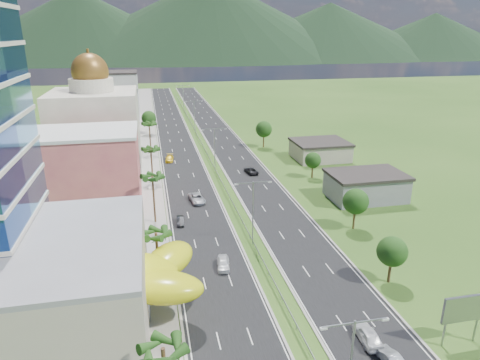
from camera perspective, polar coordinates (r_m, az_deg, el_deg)
ground at (r=63.18m, az=3.88°, el=-12.64°), size 500.00×500.00×0.00m
road_left at (r=145.55m, az=-8.73°, el=5.77°), size 11.00×260.00×0.04m
road_right at (r=147.12m, az=-2.87°, el=6.12°), size 11.00×260.00×0.04m
sidewalk_left at (r=145.34m, az=-12.49°, el=5.54°), size 7.00×260.00×0.12m
median_guardrail at (r=128.63m, az=-4.87°, el=4.43°), size 0.10×216.06×0.76m
streetlight_median_b at (r=68.69m, az=1.74°, el=-3.53°), size 6.04×0.25×11.00m
streetlight_median_c at (r=106.00m, az=-3.41°, el=4.68°), size 6.04×0.25×11.00m
streetlight_median_d at (r=149.65m, az=-6.09°, el=8.89°), size 6.04×0.25×11.00m
streetlight_median_e at (r=193.92m, az=-7.58°, el=11.18°), size 6.04×0.25×11.00m
mall_podium at (r=55.87m, az=-28.40°, el=-13.20°), size 30.00×24.00×11.00m
lime_canopy at (r=55.48m, az=-15.57°, el=-12.25°), size 18.00×15.00×7.40m
pink_shophouse at (r=88.30m, az=-19.80°, el=1.06°), size 20.00×15.00×15.00m
domed_building at (r=109.46m, az=-18.62°, el=6.65°), size 20.00×20.00×28.70m
midrise_grey at (r=134.41m, az=-17.00°, el=7.53°), size 16.00×15.00×16.00m
midrise_beige at (r=156.25m, az=-16.38°, el=8.57°), size 16.00×15.00×13.00m
midrise_white at (r=178.53m, az=-16.00°, el=10.67°), size 16.00×15.00×18.00m
billboard at (r=54.74m, az=27.69°, el=-15.11°), size 5.20×0.35×6.20m
shed_near at (r=93.11m, az=16.42°, el=-0.92°), size 15.00×10.00×5.00m
shed_far at (r=119.81m, az=10.61°, el=3.84°), size 14.00×12.00×4.40m
palm_tree_a at (r=38.83m, az=-10.20°, el=-21.75°), size 3.60×3.60×9.10m
palm_tree_b at (r=59.57m, az=-11.13°, el=-7.31°), size 3.60×3.60×8.10m
palm_tree_c at (r=77.55m, az=-11.60°, el=0.16°), size 3.60×3.60×9.60m
palm_tree_d at (r=99.86m, az=-11.81°, el=3.86°), size 3.60×3.60×8.60m
palm_tree_e at (r=124.03m, az=-12.02°, el=7.17°), size 3.60×3.60×9.40m
leafy_tree_lfar at (r=149.08m, az=-12.07°, el=8.08°), size 4.90×4.90×8.05m
leafy_tree_ra at (r=62.86m, az=19.63°, el=-8.99°), size 4.20×4.20×6.90m
leafy_tree_rb at (r=77.43m, az=15.17°, el=-2.79°), size 4.55×4.55×7.47m
leafy_tree_rc at (r=102.93m, az=9.70°, el=2.61°), size 3.85×3.85×6.33m
leafy_tree_rd at (r=128.97m, az=3.19°, el=6.77°), size 4.90×4.90×8.05m
mountain_ridge at (r=508.19m, az=-3.66°, el=15.42°), size 860.00×140.00×90.00m
car_white_near_left at (r=64.57m, az=-2.25°, el=-11.03°), size 2.35×4.61×1.50m
car_dark_left at (r=79.03m, az=-7.95°, el=-5.36°), size 1.62×3.94×1.27m
car_silver_mid_left at (r=88.36m, az=-5.77°, el=-2.45°), size 3.41×6.02×1.58m
car_yellow_far_left at (r=117.33m, az=-9.39°, el=2.86°), size 2.59×5.23×1.46m
car_white_near_right at (r=53.33m, az=16.66°, el=-19.14°), size 2.33×5.16×1.72m
car_silver_right at (r=51.28m, az=19.44°, el=-21.49°), size 1.81×4.38×1.41m
car_dark_far_right at (r=105.72m, az=1.47°, el=1.27°), size 3.01×5.33×1.40m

